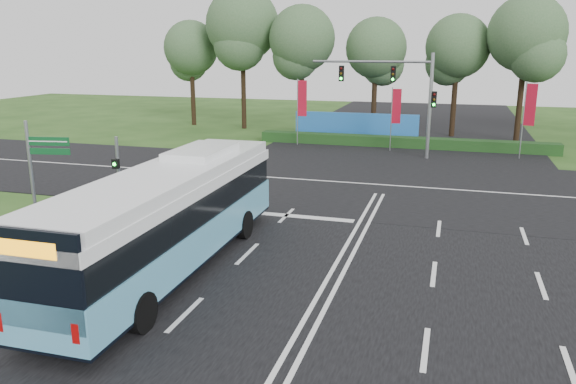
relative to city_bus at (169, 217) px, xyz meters
name	(u,v)px	position (x,y,z in m)	size (l,w,h in m)	color
ground	(336,264)	(5.26, 2.04, -1.89)	(120.00, 120.00, 0.00)	#274918
road_main	(336,264)	(5.26, 2.04, -1.87)	(20.00, 120.00, 0.04)	black
road_cross	(381,185)	(5.26, 14.04, -1.86)	(120.00, 14.00, 0.05)	black
kerb_strip	(34,263)	(-4.84, -0.96, -1.83)	(0.25, 18.00, 0.12)	gray
city_bus	(169,217)	(0.00, 0.00, 0.00)	(2.95, 13.08, 3.75)	#55A1C5
pedestrian_signal	(118,175)	(-4.94, 4.66, 0.11)	(0.31, 0.43, 3.64)	gray
street_sign	(39,164)	(-6.86, 2.17, 0.95)	(1.76, 0.40, 4.56)	gray
banner_flag_left	(301,103)	(-2.38, 25.43, 1.37)	(0.74, 0.13, 5.03)	gray
banner_flag_mid	(395,110)	(4.78, 24.74, 1.10)	(0.67, 0.17, 4.58)	gray
banner_flag_right	(528,110)	(13.52, 24.21, 1.45)	(0.73, 0.30, 5.15)	gray
traffic_light_gantry	(403,89)	(5.47, 22.54, 2.78)	(8.41, 0.28, 7.00)	gray
hedge	(402,142)	(5.26, 26.54, -1.49)	(22.00, 1.20, 0.80)	#163B15
blue_hoarding	(356,127)	(1.26, 29.04, -0.79)	(10.00, 0.30, 2.20)	blue
eucalyptus_row	(425,35)	(6.14, 32.80, 6.40)	(48.10, 7.79, 12.67)	black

